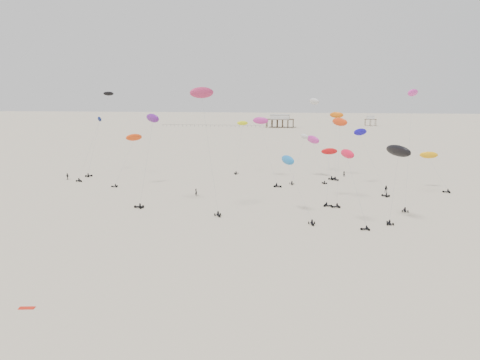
% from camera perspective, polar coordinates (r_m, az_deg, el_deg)
% --- Properties ---
extents(ground_plane, '(900.00, 900.00, 0.00)m').
position_cam_1_polar(ground_plane, '(207.87, 4.74, 3.58)').
color(ground_plane, beige).
extents(pavilion_main, '(21.00, 13.00, 9.80)m').
position_cam_1_polar(pavilion_main, '(357.34, 4.89, 7.07)').
color(pavilion_main, brown).
rests_on(pavilion_main, ground).
extents(pavilion_small, '(9.00, 7.00, 8.00)m').
position_cam_1_polar(pavilion_small, '(389.15, 15.61, 6.89)').
color(pavilion_small, brown).
rests_on(pavilion_small, ground).
extents(pier_fence, '(80.20, 0.20, 1.50)m').
position_cam_1_polar(pier_fence, '(364.83, -3.35, 6.62)').
color(pier_fence, black).
rests_on(pier_fence, ground).
extents(rig_0, '(5.37, 15.26, 16.50)m').
position_cam_1_polar(rig_0, '(136.82, 7.47, 3.88)').
color(rig_0, black).
rests_on(rig_0, ground).
extents(rig_1, '(5.12, 15.22, 26.66)m').
position_cam_1_polar(rig_1, '(111.12, 20.08, 6.26)').
color(rig_1, black).
rests_on(rig_1, ground).
extents(rig_2, '(6.24, 4.46, 14.75)m').
position_cam_1_polar(rig_2, '(87.51, 13.41, 1.22)').
color(rig_2, black).
rests_on(rig_2, ground).
extents(rig_3, '(4.09, 4.43, 16.59)m').
position_cam_1_polar(rig_3, '(145.32, -0.00, 4.66)').
color(rig_3, black).
rests_on(rig_3, ground).
extents(rig_4, '(4.29, 7.96, 19.53)m').
position_cam_1_polar(rig_4, '(139.57, 11.66, 5.36)').
color(rig_4, black).
rests_on(rig_4, ground).
extents(rig_5, '(3.43, 13.72, 18.69)m').
position_cam_1_polar(rig_5, '(152.15, -17.29, 4.23)').
color(rig_5, black).
rests_on(rig_5, ground).
extents(rig_6, '(7.96, 11.00, 13.50)m').
position_cam_1_polar(rig_6, '(94.30, 6.46, 0.86)').
color(rig_6, black).
rests_on(rig_6, ground).
extents(rig_7, '(4.17, 10.99, 13.30)m').
position_cam_1_polar(rig_7, '(110.08, 10.77, 1.75)').
color(rig_7, black).
rests_on(rig_7, ground).
extents(rig_8, '(7.07, 14.11, 14.57)m').
position_cam_1_polar(rig_8, '(139.39, 8.97, 4.58)').
color(rig_8, black).
rests_on(rig_8, ground).
extents(rig_9, '(6.02, 6.75, 20.55)m').
position_cam_1_polar(rig_9, '(104.01, -10.99, 4.89)').
color(rig_9, black).
rests_on(rig_9, ground).
extents(rig_10, '(7.20, 7.03, 10.55)m').
position_cam_1_polar(rig_10, '(131.06, 22.39, 2.06)').
color(rig_10, black).
rests_on(rig_10, ground).
extents(rig_11, '(9.07, 10.37, 25.86)m').
position_cam_1_polar(rig_11, '(141.40, -17.32, 5.25)').
color(rig_11, black).
rests_on(rig_11, ground).
extents(rig_12, '(7.84, 6.38, 14.28)m').
position_cam_1_polar(rig_12, '(129.05, -13.16, 4.17)').
color(rig_12, black).
rests_on(rig_12, ground).
extents(rig_13, '(4.30, 8.17, 19.54)m').
position_cam_1_polar(rig_13, '(106.10, 11.97, 4.71)').
color(rig_13, black).
rests_on(rig_13, ground).
extents(rig_14, '(9.83, 15.07, 20.85)m').
position_cam_1_polar(rig_14, '(133.59, 2.99, 5.49)').
color(rig_14, black).
rests_on(rig_14, ground).
extents(rig_15, '(5.70, 6.46, 15.52)m').
position_cam_1_polar(rig_15, '(92.40, 18.64, 2.49)').
color(rig_15, black).
rests_on(rig_15, ground).
extents(rig_16, '(9.17, 12.27, 23.99)m').
position_cam_1_polar(rig_16, '(143.00, 9.55, 7.26)').
color(rig_16, black).
rests_on(rig_16, ground).
extents(rig_17, '(8.74, 17.24, 19.92)m').
position_cam_1_polar(rig_17, '(127.15, 15.07, 4.11)').
color(rig_17, black).
rests_on(rig_17, ground).
extents(rig_18, '(7.09, 4.92, 26.04)m').
position_cam_1_polar(rig_18, '(94.12, -4.33, 8.02)').
color(rig_18, black).
rests_on(rig_18, ground).
extents(spectator_0, '(0.92, 0.93, 2.14)m').
position_cam_1_polar(spectator_0, '(114.86, -5.37, -1.94)').
color(spectator_0, black).
rests_on(spectator_0, ground).
extents(spectator_1, '(1.14, 0.83, 2.10)m').
position_cam_1_polar(spectator_1, '(123.96, 17.36, -1.46)').
color(spectator_1, black).
rests_on(spectator_1, ground).
extents(spectator_2, '(1.46, 1.02, 2.24)m').
position_cam_1_polar(spectator_2, '(145.35, -20.28, 0.05)').
color(spectator_2, black).
rests_on(spectator_2, ground).
extents(spectator_3, '(0.86, 0.75, 1.98)m').
position_cam_1_polar(spectator_3, '(144.73, 12.55, 0.41)').
color(spectator_3, black).
rests_on(spectator_3, ground).
extents(grounded_kite_b, '(1.90, 1.01, 0.07)m').
position_cam_1_polar(grounded_kite_b, '(61.32, -24.56, -14.03)').
color(grounded_kite_b, red).
rests_on(grounded_kite_b, ground).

